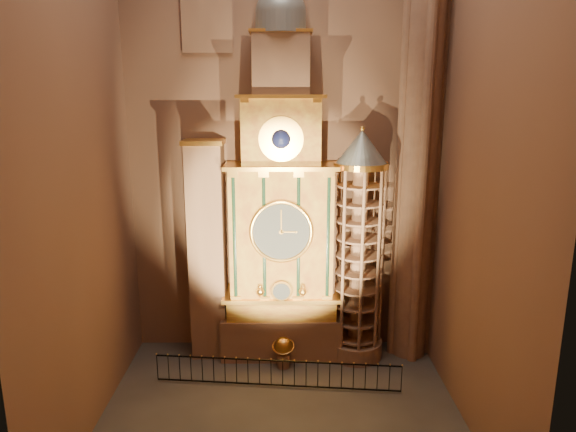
{
  "coord_description": "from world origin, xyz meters",
  "views": [
    {
      "loc": [
        0.1,
        -17.59,
        12.15
      ],
      "look_at": [
        0.28,
        3.0,
        7.24
      ],
      "focal_mm": 32.0,
      "sensor_mm": 36.0,
      "label": 1
    }
  ],
  "objects_px": {
    "astronomical_clock": "(281,218)",
    "celestial_globe": "(283,349)",
    "portrait_tower": "(208,250)",
    "iron_railing": "(277,373)",
    "stair_turret": "(358,249)"
  },
  "relations": [
    {
      "from": "astronomical_clock",
      "to": "portrait_tower",
      "type": "distance_m",
      "value": 3.73
    },
    {
      "from": "portrait_tower",
      "to": "celestial_globe",
      "type": "distance_m",
      "value": 5.68
    },
    {
      "from": "astronomical_clock",
      "to": "celestial_globe",
      "type": "relative_size",
      "value": 11.44
    },
    {
      "from": "astronomical_clock",
      "to": "celestial_globe",
      "type": "distance_m",
      "value": 5.96
    },
    {
      "from": "stair_turret",
      "to": "iron_railing",
      "type": "relative_size",
      "value": 1.04
    },
    {
      "from": "stair_turret",
      "to": "celestial_globe",
      "type": "relative_size",
      "value": 7.4
    },
    {
      "from": "astronomical_clock",
      "to": "portrait_tower",
      "type": "height_order",
      "value": "astronomical_clock"
    },
    {
      "from": "astronomical_clock",
      "to": "celestial_globe",
      "type": "height_order",
      "value": "astronomical_clock"
    },
    {
      "from": "celestial_globe",
      "to": "iron_railing",
      "type": "bearing_deg",
      "value": -99.32
    },
    {
      "from": "portrait_tower",
      "to": "iron_railing",
      "type": "xyz_separation_m",
      "value": [
        3.2,
        -3.05,
        -4.5
      ]
    },
    {
      "from": "astronomical_clock",
      "to": "celestial_globe",
      "type": "bearing_deg",
      "value": -86.83
    },
    {
      "from": "celestial_globe",
      "to": "iron_railing",
      "type": "height_order",
      "value": "celestial_globe"
    },
    {
      "from": "portrait_tower",
      "to": "iron_railing",
      "type": "distance_m",
      "value": 6.31
    },
    {
      "from": "celestial_globe",
      "to": "iron_railing",
      "type": "distance_m",
      "value": 1.7
    },
    {
      "from": "stair_turret",
      "to": "astronomical_clock",
      "type": "bearing_deg",
      "value": 175.7
    }
  ]
}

